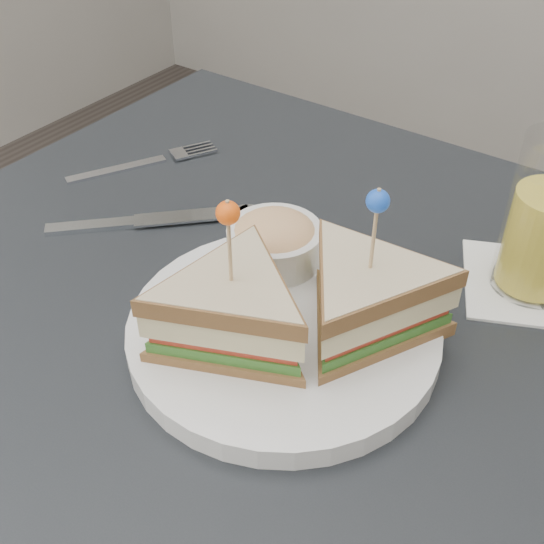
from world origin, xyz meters
The scene contains 4 objects.
table centered at (0.00, 0.00, 0.67)m, with size 0.80×0.80×0.75m.
plate_meal centered at (0.04, -0.01, 0.79)m, with size 0.31×0.29×0.16m.
cutlery_fork centered at (-0.27, 0.15, 0.75)m, with size 0.10×0.17×0.01m.
cutlery_knife centered at (-0.18, 0.05, 0.75)m, with size 0.17×0.17×0.01m.
Camera 1 is at (0.27, -0.35, 1.16)m, focal length 45.00 mm.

